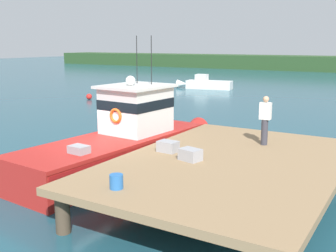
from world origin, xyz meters
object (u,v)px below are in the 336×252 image
object	(u,v)px
mooring_buoy_spare_mooring	(134,125)
mooring_buoy_channel_marker	(89,97)
crate_stack_near_edge	(190,155)
deckhand_by_the_boat	(265,119)
bait_bucket	(116,182)
main_fishing_boat	(126,140)
moored_boat_outer_mooring	(205,84)
mooring_buoy_inshore	(155,94)
crate_stack_mid_dock	(168,146)

from	to	relation	value
mooring_buoy_spare_mooring	mooring_buoy_channel_marker	xyz separation A→B (m)	(-10.06, 7.73, -0.01)
crate_stack_near_edge	deckhand_by_the_boat	world-z (taller)	deckhand_by_the_boat
bait_bucket	mooring_buoy_channel_marker	distance (m)	24.89
crate_stack_near_edge	mooring_buoy_channel_marker	bearing A→B (deg)	139.04
main_fishing_boat	crate_stack_near_edge	distance (m)	3.96
moored_boat_outer_mooring	main_fishing_boat	bearing A→B (deg)	-70.22
crate_stack_near_edge	deckhand_by_the_boat	bearing A→B (deg)	67.03
crate_stack_near_edge	mooring_buoy_channel_marker	world-z (taller)	crate_stack_near_edge
main_fishing_boat	mooring_buoy_inshore	distance (m)	21.06
crate_stack_mid_dock	mooring_buoy_spare_mooring	distance (m)	9.44
main_fishing_boat	mooring_buoy_spare_mooring	bearing A→B (deg)	123.44
crate_stack_near_edge	moored_boat_outer_mooring	world-z (taller)	crate_stack_near_edge
main_fishing_boat	mooring_buoy_channel_marker	world-z (taller)	main_fishing_boat
main_fishing_boat	deckhand_by_the_boat	bearing A→B (deg)	14.49
mooring_buoy_spare_mooring	moored_boat_outer_mooring	bearing A→B (deg)	105.27
crate_stack_near_edge	mooring_buoy_spare_mooring	distance (m)	10.50
moored_boat_outer_mooring	mooring_buoy_spare_mooring	world-z (taller)	moored_boat_outer_mooring
main_fishing_boat	bait_bucket	bearing A→B (deg)	-55.24
bait_bucket	mooring_buoy_channel_marker	size ratio (longest dim) A/B	0.73
main_fishing_boat	crate_stack_mid_dock	size ratio (longest dim) A/B	16.52
main_fishing_boat	mooring_buoy_inshore	xyz separation A→B (m)	(-10.49, 18.24, -0.83)
bait_bucket	mooring_buoy_spare_mooring	size ratio (longest dim) A/B	0.71
crate_stack_mid_dock	mooring_buoy_channel_marker	bearing A→B (deg)	138.21
bait_bucket	main_fishing_boat	bearing A→B (deg)	124.76
crate_stack_mid_dock	mooring_buoy_inshore	distance (m)	23.41
crate_stack_mid_dock	mooring_buoy_channel_marker	distance (m)	22.00
crate_stack_near_edge	bait_bucket	size ratio (longest dim) A/B	1.76
deckhand_by_the_boat	mooring_buoy_channel_marker	xyz separation A→B (m)	(-18.65, 12.22, -1.82)
moored_boat_outer_mooring	deckhand_by_the_boat	bearing A→B (deg)	-60.11
main_fishing_boat	mooring_buoy_inshore	size ratio (longest dim) A/B	27.28
crate_stack_near_edge	bait_bucket	xyz separation A→B (m)	(-0.37, -2.96, -0.00)
crate_stack_near_edge	mooring_buoy_inshore	bearing A→B (deg)	125.25
bait_bucket	crate_stack_near_edge	bearing A→B (deg)	82.93
main_fishing_boat	crate_stack_near_edge	world-z (taller)	main_fishing_boat
crate_stack_mid_dock	mooring_buoy_channel_marker	size ratio (longest dim) A/B	1.28
main_fishing_boat	mooring_buoy_spare_mooring	distance (m)	6.92
crate_stack_mid_dock	bait_bucket	size ratio (longest dim) A/B	1.76
main_fishing_boat	bait_bucket	size ratio (longest dim) A/B	29.15
deckhand_by_the_boat	mooring_buoy_inshore	size ratio (longest dim) A/B	4.49
mooring_buoy_inshore	bait_bucket	bearing A→B (deg)	-59.07
crate_stack_near_edge	bait_bucket	distance (m)	2.98
crate_stack_near_edge	crate_stack_mid_dock	world-z (taller)	same
mooring_buoy_spare_mooring	bait_bucket	bearing A→B (deg)	-55.96
mooring_buoy_spare_mooring	deckhand_by_the_boat	bearing A→B (deg)	-27.62
bait_bucket	moored_boat_outer_mooring	world-z (taller)	bait_bucket
moored_boat_outer_mooring	mooring_buoy_inshore	bearing A→B (deg)	-99.68
main_fishing_boat	crate_stack_near_edge	size ratio (longest dim) A/B	16.52
crate_stack_near_edge	mooring_buoy_spare_mooring	bearing A→B (deg)	134.86
bait_bucket	mooring_buoy_channel_marker	xyz separation A→B (m)	(-17.06, 18.09, -1.14)
crate_stack_mid_dock	mooring_buoy_spare_mooring	size ratio (longest dim) A/B	1.25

